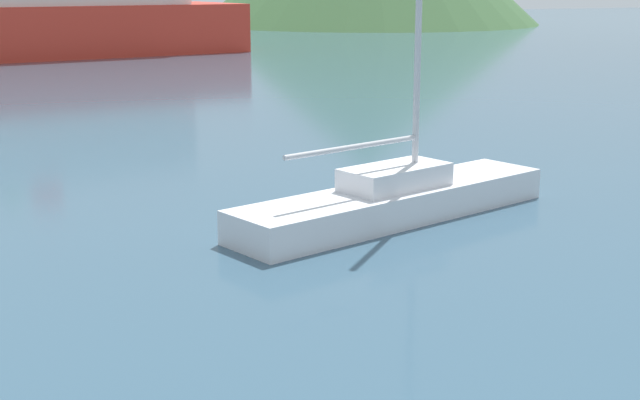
{
  "coord_description": "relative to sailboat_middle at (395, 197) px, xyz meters",
  "views": [
    {
      "loc": [
        -4.66,
        2.35,
        4.35
      ],
      "look_at": [
        0.58,
        14.0,
        1.2
      ],
      "focal_mm": 50.0,
      "sensor_mm": 36.0,
      "label": 1
    }
  ],
  "objects": [
    {
      "name": "sailboat_middle",
      "position": [
        0.0,
        0.0,
        0.0
      ],
      "size": [
        7.09,
        3.34,
        7.52
      ],
      "rotation": [
        0.0,
        0.0,
        0.28
      ],
      "color": "silver",
      "rests_on": "ground_plane"
    },
    {
      "name": "ferry_distant",
      "position": [
        -1.41,
        41.22,
        2.76
      ],
      "size": [
        25.5,
        11.26,
        8.84
      ],
      "rotation": [
        0.0,
        0.0,
        0.15
      ],
      "color": "red",
      "rests_on": "ground_plane"
    }
  ]
}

